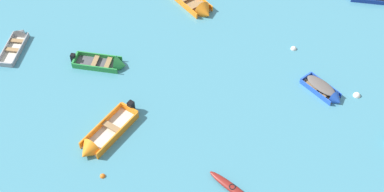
{
  "coord_description": "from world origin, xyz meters",
  "views": [
    {
      "loc": [
        -2.37,
        2.87,
        24.07
      ],
      "look_at": [
        0.0,
        24.09,
        0.15
      ],
      "focal_mm": 47.78,
      "sensor_mm": 36.0,
      "label": 1
    }
  ],
  "objects_px": {
    "rowboat_grey_midfield_left": "(18,40)",
    "rowboat_blue_outer_left": "(326,92)",
    "mooring_buoy_outer_edge": "(103,176)",
    "rowboat_orange_near_right": "(198,7)",
    "kayak_maroon_midfield_right": "(232,188)",
    "rowboat_green_near_left": "(109,64)",
    "mooring_buoy_between_boats_left": "(293,49)",
    "rowboat_orange_far_right": "(99,141)",
    "mooring_buoy_near_foreground": "(357,96)"
  },
  "relations": [
    {
      "from": "kayak_maroon_midfield_right",
      "to": "mooring_buoy_between_boats_left",
      "type": "relative_size",
      "value": 6.7
    },
    {
      "from": "rowboat_green_near_left",
      "to": "mooring_buoy_outer_edge",
      "type": "relative_size",
      "value": 12.25
    },
    {
      "from": "rowboat_blue_outer_left",
      "to": "mooring_buoy_between_boats_left",
      "type": "xyz_separation_m",
      "value": [
        -1.01,
        4.36,
        -0.26
      ]
    },
    {
      "from": "rowboat_orange_far_right",
      "to": "mooring_buoy_near_foreground",
      "type": "xyz_separation_m",
      "value": [
        16.14,
        1.93,
        -0.23
      ]
    },
    {
      "from": "rowboat_orange_near_right",
      "to": "mooring_buoy_near_foreground",
      "type": "height_order",
      "value": "rowboat_orange_near_right"
    },
    {
      "from": "rowboat_green_near_left",
      "to": "kayak_maroon_midfield_right",
      "type": "xyz_separation_m",
      "value": [
        6.57,
        -10.29,
        -0.05
      ]
    },
    {
      "from": "kayak_maroon_midfield_right",
      "to": "mooring_buoy_between_boats_left",
      "type": "distance_m",
      "value": 12.16
    },
    {
      "from": "rowboat_blue_outer_left",
      "to": "mooring_buoy_outer_edge",
      "type": "xyz_separation_m",
      "value": [
        -14.03,
        -4.57,
        -0.26
      ]
    },
    {
      "from": "kayak_maroon_midfield_right",
      "to": "mooring_buoy_near_foreground",
      "type": "bearing_deg",
      "value": 33.3
    },
    {
      "from": "rowboat_orange_near_right",
      "to": "rowboat_blue_outer_left",
      "type": "distance_m",
      "value": 11.72
    },
    {
      "from": "rowboat_blue_outer_left",
      "to": "mooring_buoy_near_foreground",
      "type": "height_order",
      "value": "rowboat_blue_outer_left"
    },
    {
      "from": "rowboat_green_near_left",
      "to": "mooring_buoy_between_boats_left",
      "type": "xyz_separation_m",
      "value": [
        12.6,
        0.27,
        -0.19
      ]
    },
    {
      "from": "mooring_buoy_near_foreground",
      "to": "rowboat_orange_far_right",
      "type": "bearing_deg",
      "value": -173.17
    },
    {
      "from": "rowboat_green_near_left",
      "to": "mooring_buoy_outer_edge",
      "type": "bearing_deg",
      "value": -92.84
    },
    {
      "from": "rowboat_orange_far_right",
      "to": "rowboat_orange_near_right",
      "type": "xyz_separation_m",
      "value": [
        7.19,
        11.62,
        -0.02
      ]
    },
    {
      "from": "mooring_buoy_outer_edge",
      "to": "mooring_buoy_between_boats_left",
      "type": "distance_m",
      "value": 15.79
    },
    {
      "from": "mooring_buoy_between_boats_left",
      "to": "mooring_buoy_outer_edge",
      "type": "bearing_deg",
      "value": -145.57
    },
    {
      "from": "rowboat_grey_midfield_left",
      "to": "mooring_buoy_between_boats_left",
      "type": "height_order",
      "value": "rowboat_grey_midfield_left"
    },
    {
      "from": "rowboat_green_near_left",
      "to": "mooring_buoy_between_boats_left",
      "type": "height_order",
      "value": "rowboat_green_near_left"
    },
    {
      "from": "rowboat_blue_outer_left",
      "to": "kayak_maroon_midfield_right",
      "type": "relative_size",
      "value": 1.11
    },
    {
      "from": "rowboat_grey_midfield_left",
      "to": "rowboat_blue_outer_left",
      "type": "xyz_separation_m",
      "value": [
        19.91,
        -7.25,
        0.1
      ]
    },
    {
      "from": "rowboat_green_near_left",
      "to": "rowboat_orange_far_right",
      "type": "height_order",
      "value": "rowboat_orange_far_right"
    },
    {
      "from": "rowboat_grey_midfield_left",
      "to": "mooring_buoy_outer_edge",
      "type": "distance_m",
      "value": 13.2
    },
    {
      "from": "rowboat_grey_midfield_left",
      "to": "rowboat_blue_outer_left",
      "type": "bearing_deg",
      "value": -20.01
    },
    {
      "from": "rowboat_orange_far_right",
      "to": "kayak_maroon_midfield_right",
      "type": "height_order",
      "value": "rowboat_orange_far_right"
    },
    {
      "from": "kayak_maroon_midfield_right",
      "to": "mooring_buoy_between_boats_left",
      "type": "height_order",
      "value": "kayak_maroon_midfield_right"
    },
    {
      "from": "mooring_buoy_between_boats_left",
      "to": "rowboat_blue_outer_left",
      "type": "bearing_deg",
      "value": -76.99
    },
    {
      "from": "mooring_buoy_between_boats_left",
      "to": "rowboat_green_near_left",
      "type": "bearing_deg",
      "value": -178.77
    },
    {
      "from": "rowboat_green_near_left",
      "to": "rowboat_orange_far_right",
      "type": "xyz_separation_m",
      "value": [
        -0.62,
        -6.34,
        0.04
      ]
    },
    {
      "from": "rowboat_grey_midfield_left",
      "to": "kayak_maroon_midfield_right",
      "type": "height_order",
      "value": "rowboat_grey_midfield_left"
    },
    {
      "from": "mooring_buoy_near_foreground",
      "to": "mooring_buoy_outer_edge",
      "type": "height_order",
      "value": "mooring_buoy_near_foreground"
    },
    {
      "from": "rowboat_orange_far_right",
      "to": "mooring_buoy_near_foreground",
      "type": "relative_size",
      "value": 8.86
    },
    {
      "from": "rowboat_orange_near_right",
      "to": "mooring_buoy_outer_edge",
      "type": "xyz_separation_m",
      "value": [
        -7.0,
        -13.94,
        -0.21
      ]
    },
    {
      "from": "rowboat_green_near_left",
      "to": "mooring_buoy_near_foreground",
      "type": "bearing_deg",
      "value": -15.86
    },
    {
      "from": "rowboat_grey_midfield_left",
      "to": "kayak_maroon_midfield_right",
      "type": "relative_size",
      "value": 1.39
    },
    {
      "from": "rowboat_blue_outer_left",
      "to": "rowboat_orange_near_right",
      "type": "bearing_deg",
      "value": 126.92
    },
    {
      "from": "mooring_buoy_near_foreground",
      "to": "rowboat_green_near_left",
      "type": "bearing_deg",
      "value": 164.14
    },
    {
      "from": "mooring_buoy_outer_edge",
      "to": "rowboat_grey_midfield_left",
      "type": "bearing_deg",
      "value": 116.43
    },
    {
      "from": "kayak_maroon_midfield_right",
      "to": "mooring_buoy_between_boats_left",
      "type": "xyz_separation_m",
      "value": [
        6.03,
        10.56,
        -0.14
      ]
    },
    {
      "from": "rowboat_grey_midfield_left",
      "to": "rowboat_green_near_left",
      "type": "bearing_deg",
      "value": -26.62
    },
    {
      "from": "mooring_buoy_near_foreground",
      "to": "mooring_buoy_between_boats_left",
      "type": "relative_size",
      "value": 1.16
    },
    {
      "from": "kayak_maroon_midfield_right",
      "to": "rowboat_orange_near_right",
      "type": "bearing_deg",
      "value": 90.0
    },
    {
      "from": "rowboat_orange_far_right",
      "to": "mooring_buoy_outer_edge",
      "type": "distance_m",
      "value": 2.34
    },
    {
      "from": "kayak_maroon_midfield_right",
      "to": "mooring_buoy_near_foreground",
      "type": "xyz_separation_m",
      "value": [
        8.95,
        5.88,
        -0.14
      ]
    },
    {
      "from": "rowboat_green_near_left",
      "to": "kayak_maroon_midfield_right",
      "type": "bearing_deg",
      "value": -57.45
    },
    {
      "from": "rowboat_orange_near_right",
      "to": "rowboat_blue_outer_left",
      "type": "relative_size",
      "value": 1.5
    },
    {
      "from": "rowboat_green_near_left",
      "to": "rowboat_grey_midfield_left",
      "type": "height_order",
      "value": "rowboat_green_near_left"
    },
    {
      "from": "rowboat_blue_outer_left",
      "to": "mooring_buoy_between_boats_left",
      "type": "bearing_deg",
      "value": 103.01
    },
    {
      "from": "kayak_maroon_midfield_right",
      "to": "rowboat_grey_midfield_left",
      "type": "bearing_deg",
      "value": 133.74
    },
    {
      "from": "mooring_buoy_outer_edge",
      "to": "kayak_maroon_midfield_right",
      "type": "bearing_deg",
      "value": -13.11
    }
  ]
}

